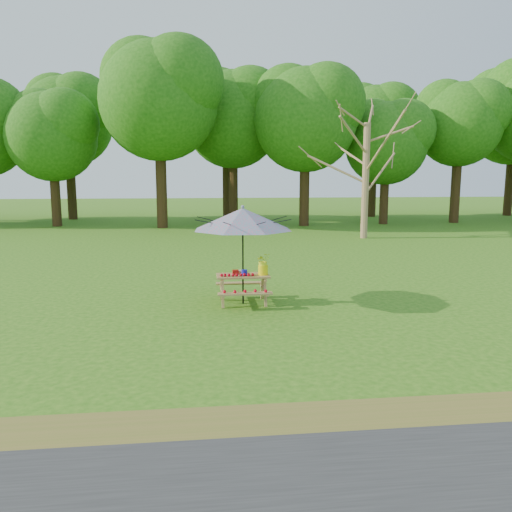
{
  "coord_description": "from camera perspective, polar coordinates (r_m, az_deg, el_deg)",
  "views": [
    {
      "loc": [
        -1.89,
        -8.17,
        2.89
      ],
      "look_at": [
        -0.64,
        2.97,
        1.1
      ],
      "focal_mm": 35.0,
      "sensor_mm": 36.0,
      "label": 1
    }
  ],
  "objects": [
    {
      "name": "patio_umbrella",
      "position": [
        11.21,
        -1.53,
        4.26
      ],
      "size": [
        2.91,
        2.91,
        2.26
      ],
      "color": "black",
      "rests_on": "ground"
    },
    {
      "name": "drygrass_strip",
      "position": [
        6.38,
        12.18,
        -18.05
      ],
      "size": [
        120.0,
        1.2,
        0.01
      ],
      "primitive_type": "cube",
      "color": "olive",
      "rests_on": "ground"
    },
    {
      "name": "flower_bucket",
      "position": [
        11.35,
        0.81,
        -0.84
      ],
      "size": [
        0.38,
        0.36,
        0.5
      ],
      "color": "#FCEA0D",
      "rests_on": "picnic_table"
    },
    {
      "name": "tomatoes_row",
      "position": [
        11.2,
        -2.19,
        -2.18
      ],
      "size": [
        0.77,
        0.13,
        0.07
      ],
      "primitive_type": null,
      "color": "red",
      "rests_on": "picnic_table"
    },
    {
      "name": "picnic_table",
      "position": [
        11.46,
        -1.49,
        -3.85
      ],
      "size": [
        1.2,
        1.32,
        0.67
      ],
      "color": "#9E8147",
      "rests_on": "ground"
    },
    {
      "name": "produce_bins",
      "position": [
        11.42,
        -1.8,
        -1.86
      ],
      "size": [
        0.33,
        0.41,
        0.13
      ],
      "color": "#B3150E",
      "rests_on": "picnic_table"
    },
    {
      "name": "ground",
      "position": [
        8.87,
        6.35,
        -10.01
      ],
      "size": [
        120.0,
        120.0,
        0.0
      ],
      "primitive_type": "plane",
      "color": "#296312",
      "rests_on": "ground"
    },
    {
      "name": "bare_tree",
      "position": [
        24.48,
        12.81,
        19.71
      ],
      "size": [
        8.41,
        8.41,
        12.35
      ],
      "color": "#957551",
      "rests_on": "ground"
    },
    {
      "name": "treeline",
      "position": [
        30.65,
        -2.96,
        18.67
      ],
      "size": [
        60.0,
        12.0,
        16.0
      ],
      "primitive_type": null,
      "color": "#19590F",
      "rests_on": "ground"
    }
  ]
}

